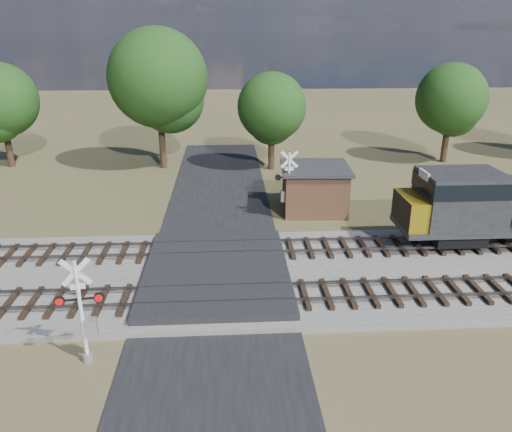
{
  "coord_description": "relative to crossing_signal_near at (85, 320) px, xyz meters",
  "views": [
    {
      "loc": [
        0.65,
        -21.53,
        11.65
      ],
      "look_at": [
        2.04,
        2.0,
        2.69
      ],
      "focal_mm": 35.0,
      "sensor_mm": 36.0,
      "label": 1
    }
  ],
  "objects": [
    {
      "name": "crossing_panel",
      "position": [
        4.61,
        6.22,
        -1.44
      ],
      "size": [
        7.0,
        9.0,
        0.62
      ],
      "primitive_type": "cube",
      "color": "#262628",
      "rests_on": "ground"
    },
    {
      "name": "ground",
      "position": [
        4.61,
        5.72,
        -1.76
      ],
      "size": [
        160.0,
        160.0,
        0.0
      ],
      "primitive_type": "plane",
      "color": "#454A27",
      "rests_on": "ground"
    },
    {
      "name": "treeline",
      "position": [
        12.25,
        27.55,
        4.58
      ],
      "size": [
        77.05,
        8.83,
        11.8
      ],
      "color": "black",
      "rests_on": "ground"
    },
    {
      "name": "road",
      "position": [
        4.61,
        5.72,
        -1.72
      ],
      "size": [
        7.0,
        60.0,
        0.08
      ],
      "primitive_type": "cube",
      "color": "black",
      "rests_on": "ground"
    },
    {
      "name": "track_near",
      "position": [
        7.73,
        3.72,
        -1.35
      ],
      "size": [
        140.0,
        2.6,
        0.33
      ],
      "color": "black",
      "rests_on": "ballast_bed"
    },
    {
      "name": "crossing_signal_far",
      "position": [
        9.03,
        14.27,
        0.11
      ],
      "size": [
        1.81,
        0.39,
        4.49
      ],
      "rotation": [
        0.0,
        0.0,
        3.19
      ],
      "color": "silver",
      "rests_on": "ground"
    },
    {
      "name": "equipment_shed",
      "position": [
        11.04,
        15.76,
        -0.22
      ],
      "size": [
        4.73,
        4.73,
        3.05
      ],
      "rotation": [
        0.0,
        0.0,
        -0.06
      ],
      "color": "#48321F",
      "rests_on": "ground"
    },
    {
      "name": "crossing_signal_near",
      "position": [
        0.0,
        0.0,
        0.0
      ],
      "size": [
        1.7,
        0.41,
        4.23
      ],
      "rotation": [
        0.0,
        0.0,
        0.14
      ],
      "color": "silver",
      "rests_on": "ground"
    },
    {
      "name": "ballast_bed",
      "position": [
        14.61,
        6.22,
        -1.61
      ],
      "size": [
        140.0,
        10.0,
        0.3
      ],
      "primitive_type": "cube",
      "color": "gray",
      "rests_on": "ground"
    },
    {
      "name": "track_far",
      "position": [
        7.73,
        8.72,
        -1.35
      ],
      "size": [
        140.0,
        2.6,
        0.33
      ],
      "color": "black",
      "rests_on": "ballast_bed"
    }
  ]
}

